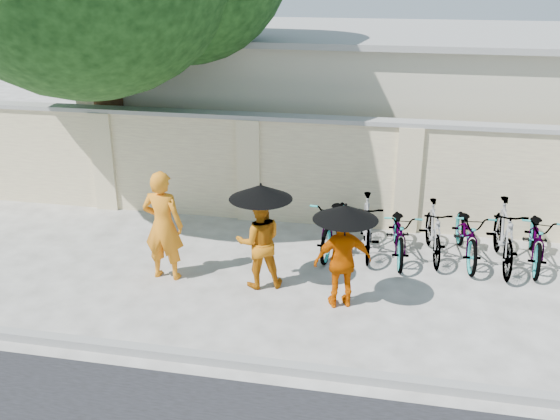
# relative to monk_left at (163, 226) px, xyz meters

# --- Properties ---
(ground) EXTENTS (80.00, 80.00, 0.00)m
(ground) POSITION_rel_monk_left_xyz_m (1.72, -0.41, -0.89)
(ground) COLOR silver
(kerb) EXTENTS (40.00, 0.16, 0.12)m
(kerb) POSITION_rel_monk_left_xyz_m (1.72, -2.11, -0.83)
(kerb) COLOR gray
(kerb) RESTS_ON ground
(compound_wall) EXTENTS (20.00, 0.30, 2.00)m
(compound_wall) POSITION_rel_monk_left_xyz_m (2.72, 2.79, 0.11)
(compound_wall) COLOR beige
(compound_wall) RESTS_ON ground
(building_behind) EXTENTS (14.00, 6.00, 3.20)m
(building_behind) POSITION_rel_monk_left_xyz_m (3.72, 6.59, 0.71)
(building_behind) COLOR #BEB89B
(building_behind) RESTS_ON ground
(monk_left) EXTENTS (0.67, 0.45, 1.78)m
(monk_left) POSITION_rel_monk_left_xyz_m (0.00, 0.00, 0.00)
(monk_left) COLOR orange
(monk_left) RESTS_ON ground
(monk_center) EXTENTS (0.86, 0.76, 1.48)m
(monk_center) POSITION_rel_monk_left_xyz_m (1.53, 0.02, -0.15)
(monk_center) COLOR #C1680C
(monk_center) RESTS_ON ground
(parasol_center) EXTENTS (0.94, 0.94, 0.85)m
(parasol_center) POSITION_rel_monk_left_xyz_m (1.58, -0.06, 0.69)
(parasol_center) COLOR black
(parasol_center) RESTS_ON ground
(monk_right) EXTENTS (0.91, 0.61, 1.43)m
(monk_right) POSITION_rel_monk_left_xyz_m (2.85, -0.34, -0.18)
(monk_right) COLOR #CD5300
(monk_right) RESTS_ON ground
(parasol_right) EXTENTS (0.92, 0.92, 0.80)m
(parasol_right) POSITION_rel_monk_left_xyz_m (2.87, -0.42, 0.61)
(parasol_right) COLOR black
(parasol_right) RESTS_ON ground
(bike_0) EXTENTS (0.82, 1.93, 0.99)m
(bike_0) POSITION_rel_monk_left_xyz_m (2.51, 1.59, -0.40)
(bike_0) COLOR #A9A9AA
(bike_0) RESTS_ON ground
(bike_1) EXTENTS (0.65, 1.71, 1.00)m
(bike_1) POSITION_rel_monk_left_xyz_m (3.07, 1.57, -0.39)
(bike_1) COLOR #A9A9AA
(bike_1) RESTS_ON ground
(bike_2) EXTENTS (0.76, 1.79, 0.92)m
(bike_2) POSITION_rel_monk_left_xyz_m (3.63, 1.49, -0.43)
(bike_2) COLOR #A9A9AA
(bike_2) RESTS_ON ground
(bike_3) EXTENTS (0.62, 1.63, 0.96)m
(bike_3) POSITION_rel_monk_left_xyz_m (4.19, 1.61, -0.41)
(bike_3) COLOR #A9A9AA
(bike_3) RESTS_ON ground
(bike_4) EXTENTS (0.80, 1.87, 0.95)m
(bike_4) POSITION_rel_monk_left_xyz_m (4.75, 1.63, -0.41)
(bike_4) COLOR #A9A9AA
(bike_4) RESTS_ON ground
(bike_5) EXTENTS (0.55, 1.83, 1.10)m
(bike_5) POSITION_rel_monk_left_xyz_m (5.31, 1.50, -0.34)
(bike_5) COLOR #A9A9AA
(bike_5) RESTS_ON ground
(bike_6) EXTENTS (0.83, 1.88, 0.96)m
(bike_6) POSITION_rel_monk_left_xyz_m (5.87, 1.68, -0.41)
(bike_6) COLOR #A9A9AA
(bike_6) RESTS_ON ground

